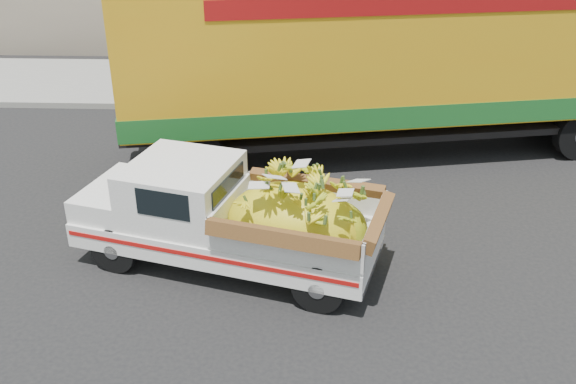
{
  "coord_description": "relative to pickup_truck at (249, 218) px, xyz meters",
  "views": [
    {
      "loc": [
        -0.57,
        -8.12,
        5.53
      ],
      "look_at": [
        -0.92,
        0.58,
        1.12
      ],
      "focal_mm": 40.0,
      "sensor_mm": 36.0,
      "label": 1
    }
  ],
  "objects": [
    {
      "name": "sidewalk",
      "position": [
        1.49,
        9.34,
        -0.79
      ],
      "size": [
        60.0,
        4.0,
        0.14
      ],
      "primitive_type": "cube",
      "color": "gray",
      "rests_on": "ground"
    },
    {
      "name": "ground",
      "position": [
        1.49,
        -0.2,
        -0.86
      ],
      "size": [
        100.0,
        100.0,
        0.0
      ],
      "primitive_type": "plane",
      "color": "black",
      "rests_on": "ground"
    },
    {
      "name": "semi_trailer",
      "position": [
        2.95,
        4.79,
        1.26
      ],
      "size": [
        12.08,
        4.72,
        3.8
      ],
      "rotation": [
        0.0,
        0.0,
        0.19
      ],
      "color": "black",
      "rests_on": "ground"
    },
    {
      "name": "pickup_truck",
      "position": [
        0.0,
        0.0,
        0.0
      ],
      "size": [
        4.85,
        2.84,
        1.6
      ],
      "rotation": [
        0.0,
        0.0,
        -0.27
      ],
      "color": "black",
      "rests_on": "ground"
    },
    {
      "name": "curb",
      "position": [
        1.49,
        7.24,
        -0.79
      ],
      "size": [
        60.0,
        0.25,
        0.15
      ],
      "primitive_type": "cube",
      "color": "gray",
      "rests_on": "ground"
    }
  ]
}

